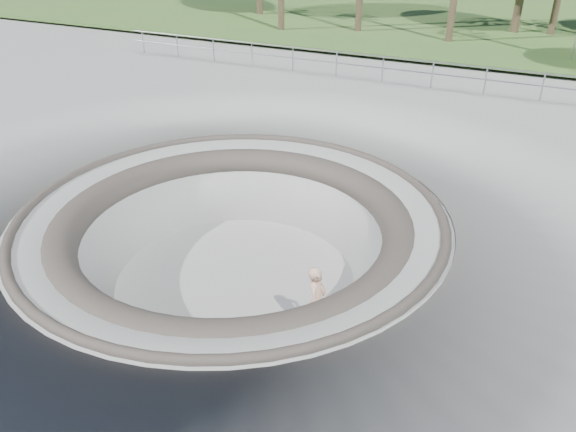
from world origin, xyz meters
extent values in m
plane|color=gray|center=(0.00, 0.00, 0.00)|extent=(180.00, 180.00, 0.00)
torus|color=gray|center=(0.00, 0.00, -2.00)|extent=(14.00, 14.00, 4.00)
cylinder|color=gray|center=(0.00, 0.00, -1.95)|extent=(6.60, 6.60, 0.10)
torus|color=#443F36|center=(0.00, 0.00, -0.02)|extent=(10.24, 10.24, 0.24)
torus|color=#443F36|center=(0.00, 0.00, -0.45)|extent=(8.91, 8.91, 0.81)
cube|color=#396227|center=(0.00, 34.00, 0.22)|extent=(180.00, 36.00, 0.12)
ellipsoid|color=olive|center=(-22.00, 55.00, -6.44)|extent=(50.40, 36.00, 23.40)
ellipsoid|color=olive|center=(8.00, 60.00, -7.87)|extent=(61.60, 44.00, 28.60)
cylinder|color=gray|center=(0.00, 12.00, 1.17)|extent=(25.00, 0.05, 0.05)
cylinder|color=gray|center=(0.00, 12.00, 0.72)|extent=(25.00, 0.05, 0.05)
cube|color=olive|center=(2.70, -1.13, -1.82)|extent=(0.94, 0.37, 0.02)
cylinder|color=silver|center=(2.70, -1.13, -1.86)|extent=(0.06, 0.19, 0.04)
cylinder|color=silver|center=(2.70, -1.13, -1.86)|extent=(0.06, 0.19, 0.04)
cylinder|color=beige|center=(2.70, -1.13, -1.86)|extent=(0.07, 0.04, 0.07)
cylinder|color=beige|center=(2.70, -1.13, -1.86)|extent=(0.07, 0.04, 0.07)
cylinder|color=beige|center=(2.70, -1.13, -1.86)|extent=(0.07, 0.04, 0.07)
cylinder|color=beige|center=(2.70, -1.13, -1.86)|extent=(0.07, 0.04, 0.07)
imported|color=#D5A289|center=(2.70, -1.13, -0.96)|extent=(0.47, 0.66, 1.69)
camera|label=1|loc=(6.29, -10.07, 6.44)|focal=35.00mm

